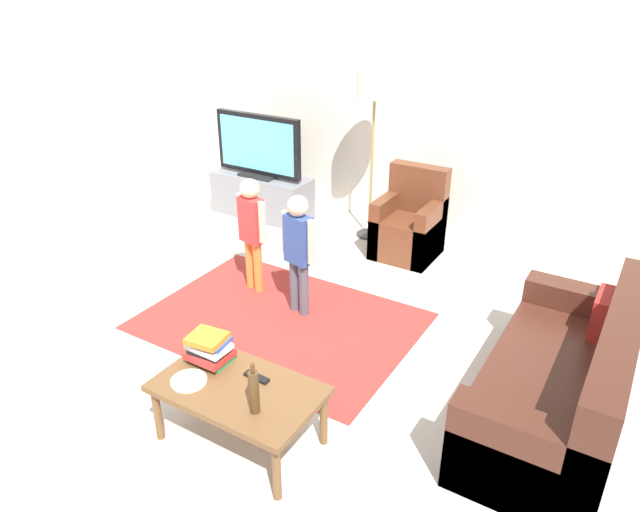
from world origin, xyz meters
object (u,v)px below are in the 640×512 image
tv (258,146)px  book_stack (209,349)px  tv_stand (262,196)px  child_center (298,245)px  bottle (254,391)px  couch (567,387)px  tv_remote (257,377)px  floor_lamp (375,93)px  armchair (410,227)px  coffee_table (238,393)px  plate (189,381)px  child_near_tv (252,225)px

tv → book_stack: bearing=-58.6°
tv_stand → child_center: child_center is taller
tv_stand → tv: 0.60m
bottle → couch: bearing=42.3°
tv → tv_remote: (2.15, -2.92, -0.42)m
bottle → child_center: bearing=115.2°
bottle → tv_remote: bearing=125.3°
floor_lamp → book_stack: (0.45, -3.11, -1.02)m
armchair → bottle: size_ratio=2.73×
tv_stand → coffee_table: bearing=-55.6°
tv_stand → couch: bearing=-26.3°
coffee_table → plate: size_ratio=4.55×
tv_remote → child_center: bearing=115.9°
floor_lamp → tv_stand: bearing=-173.6°
coffee_table → tv_remote: size_ratio=5.88×
tv → armchair: tv is taller
couch → book_stack: size_ratio=6.65×
bottle → floor_lamp: bearing=106.2°
armchair → tv_stand: bearing=178.8°
couch → floor_lamp: 3.39m
child_near_tv → child_center: child_center is taller
tv_stand → book_stack: 3.47m
floor_lamp → book_stack: 3.30m
armchair → plate: armchair is taller
child_near_tv → child_center: (0.57, -0.13, 0.00)m
child_near_tv → armchair: bearing=57.5°
book_stack → tv_stand: bearing=121.2°
floor_lamp → bottle: size_ratio=5.40×
tv → couch: (3.77, -1.84, -0.56)m
armchair → book_stack: size_ratio=3.32×
tv → tv_remote: size_ratio=6.47×
tv → couch: size_ratio=0.61×
child_near_tv → child_center: size_ratio=1.00×
floor_lamp → child_near_tv: bearing=-102.3°
tv_stand → plate: 3.67m
child_center → bottle: bearing=-64.8°
floor_lamp → child_center: bearing=-82.7°
book_stack → tv: bearing=121.4°
coffee_table → child_near_tv: bearing=124.6°
child_center → book_stack: child_center is taller
bottle → plate: bearing=-180.0°
plate → armchair: bearing=88.5°
armchair → child_center: 1.62m
armchair → coffee_table: armchair is taller
floor_lamp → tv_remote: floor_lamp is taller
armchair → plate: (-0.08, -3.14, 0.13)m
floor_lamp → child_near_tv: 1.89m
couch → child_near_tv: child_near_tv is taller
couch → plate: size_ratio=8.18×
tv → plate: 3.67m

